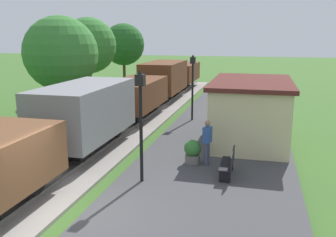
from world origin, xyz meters
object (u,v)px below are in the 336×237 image
object	(u,v)px
tree_field_distant	(124,45)
tree_field_left	(89,45)
freight_train	(136,94)
tree_trackside_far	(61,54)
bench_down_platform	(242,112)
potted_planter	(193,151)
lamp_post_far	(193,75)
person_waiting	(207,141)
bench_near_hut	(229,163)
lamp_post_near	(141,106)
station_hut	(251,111)

from	to	relation	value
tree_field_distant	tree_field_left	bearing A→B (deg)	-90.06
freight_train	tree_trackside_far	size ratio (longest dim) A/B	5.31
bench_down_platform	potted_planter	world-z (taller)	potted_planter
bench_down_platform	lamp_post_far	world-z (taller)	lamp_post_far
person_waiting	tree_field_left	world-z (taller)	tree_field_left
potted_planter	tree_trackside_far	world-z (taller)	tree_trackside_far
bench_near_hut	lamp_post_near	xyz separation A→B (m)	(-2.77, -1.13, 2.08)
bench_near_hut	lamp_post_near	bearing A→B (deg)	-157.70
station_hut	bench_near_hut	xyz separation A→B (m)	(-0.54, -4.68, -0.93)
bench_down_platform	lamp_post_far	bearing A→B (deg)	-169.03
lamp_post_far	tree_trackside_far	xyz separation A→B (m)	(-7.96, -0.24, 1.11)
freight_train	person_waiting	size ratio (longest dim) A/B	19.06
bench_near_hut	lamp_post_far	world-z (taller)	lamp_post_far
station_hut	bench_down_platform	size ratio (longest dim) A/B	3.87
bench_down_platform	tree_trackside_far	distance (m)	11.21
person_waiting	potted_planter	world-z (taller)	person_waiting
bench_down_platform	tree_field_distant	size ratio (longest dim) A/B	0.25
bench_near_hut	tree_field_distant	world-z (taller)	tree_field_distant
person_waiting	tree_field_distant	size ratio (longest dim) A/B	0.28
lamp_post_near	lamp_post_far	world-z (taller)	same
potted_planter	station_hut	bearing A→B (deg)	61.74
person_waiting	lamp_post_far	world-z (taller)	lamp_post_far
station_hut	bench_down_platform	world-z (taller)	station_hut
tree_trackside_far	tree_field_distant	distance (m)	14.56
bench_near_hut	tree_field_distant	distance (m)	25.71
bench_near_hut	tree_trackside_far	world-z (taller)	tree_trackside_far
station_hut	potted_planter	bearing A→B (deg)	-118.26
bench_near_hut	person_waiting	world-z (taller)	person_waiting
bench_near_hut	tree_field_left	world-z (taller)	tree_field_left
person_waiting	lamp_post_far	xyz separation A→B (m)	(-1.87, 7.14, 1.62)
potted_planter	tree_field_left	distance (m)	17.85
freight_train	bench_down_platform	bearing A→B (deg)	1.50
lamp_post_near	tree_trackside_far	distance (m)	12.07
lamp_post_near	lamp_post_far	xyz separation A→B (m)	(0.00, 9.24, 0.00)
tree_trackside_far	tree_field_left	distance (m)	7.05
tree_trackside_far	tree_field_left	xyz separation A→B (m)	(-1.54, 6.87, 0.27)
tree_field_left	tree_field_distant	xyz separation A→B (m)	(0.01, 7.61, -0.12)
potted_planter	lamp_post_near	size ratio (longest dim) A/B	0.25
bench_down_platform	person_waiting	size ratio (longest dim) A/B	0.88
freight_train	tree_field_left	distance (m)	9.08
person_waiting	potted_planter	xyz separation A→B (m)	(-0.55, 0.01, -0.46)
freight_train	potted_planter	distance (m)	8.95
person_waiting	lamp_post_near	distance (m)	3.25
lamp_post_near	tree_field_left	xyz separation A→B (m)	(-9.50, 15.88, 1.38)
bench_down_platform	lamp_post_near	xyz separation A→B (m)	(-2.77, -9.78, 2.08)
station_hut	potted_planter	world-z (taller)	station_hut
freight_train	tree_field_distant	size ratio (longest dim) A/B	5.34
potted_planter	lamp_post_far	size ratio (longest dim) A/B	0.25
freight_train	tree_trackside_far	distance (m)	5.10
bench_down_platform	tree_field_left	distance (m)	14.13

